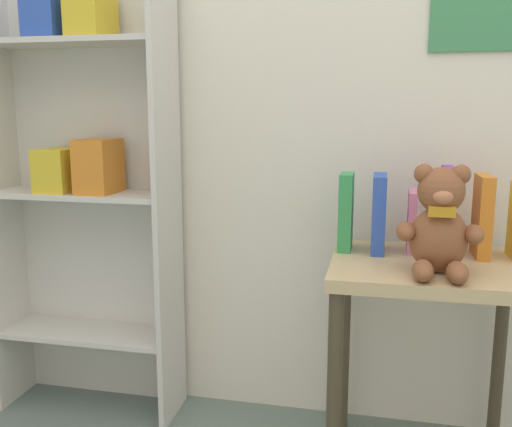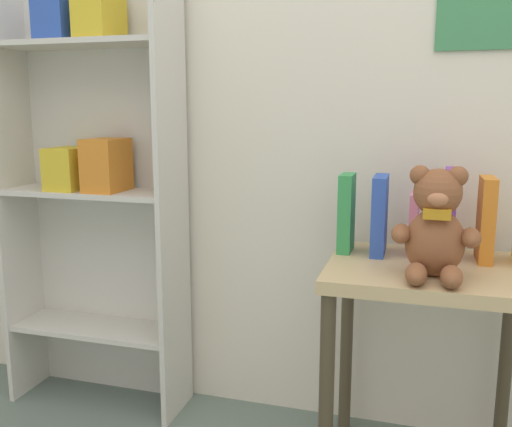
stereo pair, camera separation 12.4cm
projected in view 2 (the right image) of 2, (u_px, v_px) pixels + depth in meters
wall_back at (387, 53)px, 1.80m from camera, size 4.80×0.07×2.50m
bookshelf_side at (95, 167)px, 2.02m from camera, size 0.64×0.23×1.57m
display_table at (427, 307)px, 1.58m from camera, size 0.55×0.45×0.65m
teddy_bear at (436, 227)px, 1.44m from camera, size 0.22×0.20×0.29m
book_standing_green at (346, 213)px, 1.70m from camera, size 0.04×0.10×0.23m
book_standing_blue at (380, 215)px, 1.67m from camera, size 0.04×0.14×0.23m
book_standing_pink at (414, 223)px, 1.68m from camera, size 0.03×0.13×0.18m
book_standing_purple at (449, 213)px, 1.64m from camera, size 0.03×0.12×0.26m
book_standing_orange at (486, 220)px, 1.59m from camera, size 0.04×0.13×0.24m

